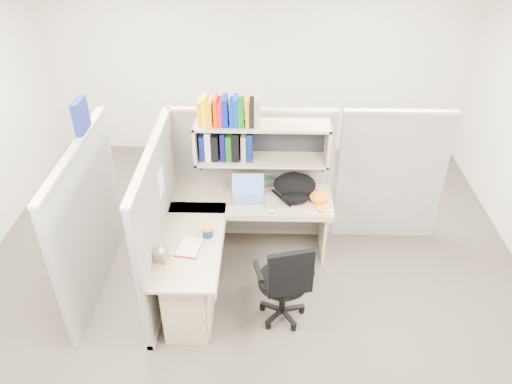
{
  "coord_description": "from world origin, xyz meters",
  "views": [
    {
      "loc": [
        0.16,
        -3.89,
        3.81
      ],
      "look_at": [
        0.05,
        0.25,
        1.02
      ],
      "focal_mm": 35.0,
      "sensor_mm": 36.0,
      "label": 1
    }
  ],
  "objects_px": {
    "laptop": "(248,190)",
    "task_chair": "(284,293)",
    "backpack": "(295,188)",
    "snack_canister": "(208,231)",
    "desk": "(208,271)"
  },
  "relations": [
    {
      "from": "snack_canister",
      "to": "task_chair",
      "type": "relative_size",
      "value": 0.11
    },
    {
      "from": "snack_canister",
      "to": "task_chair",
      "type": "distance_m",
      "value": 0.94
    },
    {
      "from": "backpack",
      "to": "laptop",
      "type": "bearing_deg",
      "value": 167.89
    },
    {
      "from": "snack_canister",
      "to": "backpack",
      "type": "bearing_deg",
      "value": 37.42
    },
    {
      "from": "desk",
      "to": "laptop",
      "type": "xyz_separation_m",
      "value": [
        0.37,
        0.82,
        0.42
      ]
    },
    {
      "from": "desk",
      "to": "task_chair",
      "type": "height_order",
      "value": "task_chair"
    },
    {
      "from": "desk",
      "to": "snack_canister",
      "type": "height_order",
      "value": "snack_canister"
    },
    {
      "from": "backpack",
      "to": "snack_canister",
      "type": "xyz_separation_m",
      "value": [
        -0.87,
        -0.67,
        -0.08
      ]
    },
    {
      "from": "laptop",
      "to": "task_chair",
      "type": "distance_m",
      "value": 1.2
    },
    {
      "from": "laptop",
      "to": "backpack",
      "type": "relative_size",
      "value": 0.76
    },
    {
      "from": "laptop",
      "to": "backpack",
      "type": "bearing_deg",
      "value": 1.77
    },
    {
      "from": "laptop",
      "to": "task_chair",
      "type": "xyz_separation_m",
      "value": [
        0.38,
        -1.02,
        -0.5
      ]
    },
    {
      "from": "desk",
      "to": "backpack",
      "type": "xyz_separation_m",
      "value": [
        0.87,
        0.85,
        0.43
      ]
    },
    {
      "from": "task_chair",
      "to": "snack_canister",
      "type": "bearing_deg",
      "value": 152.53
    },
    {
      "from": "laptop",
      "to": "snack_canister",
      "type": "xyz_separation_m",
      "value": [
        -0.37,
        -0.63,
        -0.07
      ]
    }
  ]
}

